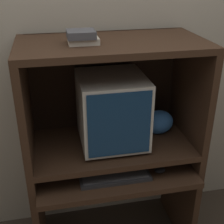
{
  "coord_description": "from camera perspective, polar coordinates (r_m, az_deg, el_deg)",
  "views": [
    {
      "loc": [
        -0.34,
        -1.37,
        1.83
      ],
      "look_at": [
        0.0,
        0.27,
        1.01
      ],
      "focal_mm": 50.0,
      "sensor_mm": 36.0,
      "label": 1
    }
  ],
  "objects": [
    {
      "name": "wall_back",
      "position": [
        2.07,
        -1.93,
        11.16
      ],
      "size": [
        6.0,
        0.06,
        2.6
      ],
      "color": "#B2A893",
      "rests_on": "ground_plane"
    },
    {
      "name": "desk_base",
      "position": [
        2.15,
        0.26,
        -14.71
      ],
      "size": [
        1.03,
        0.62,
        0.67
      ],
      "color": "#382316",
      "rests_on": "ground_plane"
    },
    {
      "name": "desk_monitor_shelf",
      "position": [
        1.98,
        -0.02,
        -6.21
      ],
      "size": [
        1.03,
        0.54,
        0.13
      ],
      "color": "#382316",
      "rests_on": "desk_base"
    },
    {
      "name": "hutch_upper",
      "position": [
        1.81,
        -0.25,
        6.57
      ],
      "size": [
        1.03,
        0.54,
        0.64
      ],
      "color": "#382316",
      "rests_on": "desk_monitor_shelf"
    },
    {
      "name": "crt_monitor",
      "position": [
        1.86,
        0.03,
        0.43
      ],
      "size": [
        0.39,
        0.42,
        0.43
      ],
      "color": "beige",
      "rests_on": "desk_monitor_shelf"
    },
    {
      "name": "keyboard",
      "position": [
        1.88,
        0.51,
        -11.59
      ],
      "size": [
        0.42,
        0.16,
        0.03
      ],
      "color": "#2D2D30",
      "rests_on": "desk_base"
    },
    {
      "name": "mouse",
      "position": [
        1.94,
        8.74,
        -10.47
      ],
      "size": [
        0.07,
        0.05,
        0.03
      ],
      "color": "black",
      "rests_on": "desk_base"
    },
    {
      "name": "snack_bag",
      "position": [
        2.05,
        8.5,
        -1.81
      ],
      "size": [
        0.19,
        0.14,
        0.16
      ],
      "color": "#336BB7",
      "rests_on": "desk_monitor_shelf"
    },
    {
      "name": "book_stack",
      "position": [
        1.65,
        -5.5,
        13.47
      ],
      "size": [
        0.16,
        0.14,
        0.07
      ],
      "color": "beige",
      "rests_on": "hutch_upper"
    }
  ]
}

